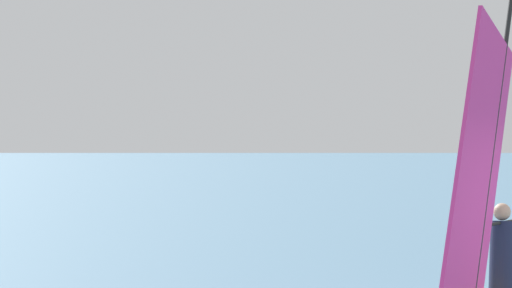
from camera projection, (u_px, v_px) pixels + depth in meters
windsurfer at (495, 234)px, 14.63m from camera, size 2.03×3.70×4.27m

